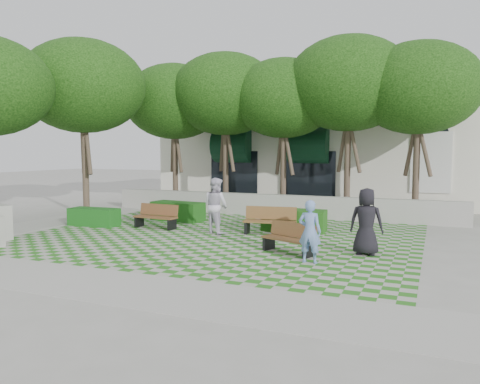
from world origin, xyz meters
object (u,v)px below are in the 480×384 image
at_px(bench_east, 289,239).
at_px(hedge_west, 94,217).
at_px(bench_mid, 270,221).
at_px(person_white, 216,206).
at_px(hedge_midright, 294,220).
at_px(person_blue, 310,232).
at_px(bench_west, 156,217).
at_px(hedge_midleft, 178,211).
at_px(person_dark, 366,222).

xyz_separation_m(bench_east, hedge_west, (-7.87, 1.67, -0.07)).
xyz_separation_m(bench_mid, person_white, (-1.70, -0.52, 0.49)).
xyz_separation_m(hedge_midright, person_white, (-2.26, -1.38, 0.55)).
relative_size(hedge_midright, person_white, 1.15).
bearing_deg(hedge_midright, person_blue, -68.98).
bearing_deg(bench_east, bench_west, -177.69).
relative_size(bench_east, bench_west, 0.99).
bearing_deg(hedge_midright, hedge_west, -166.44).
height_order(hedge_west, person_blue, person_blue).
distance_m(bench_east, bench_mid, 2.88).
distance_m(hedge_midleft, person_blue, 8.03).
bearing_deg(hedge_midleft, hedge_west, -134.08).
distance_m(bench_mid, hedge_midleft, 4.51).
bearing_deg(bench_west, bench_east, -17.20).
bearing_deg(bench_mid, bench_west, 176.66).
height_order(hedge_midleft, person_blue, person_blue).
xyz_separation_m(person_blue, person_dark, (1.13, 1.43, 0.11)).
height_order(bench_mid, person_dark, person_dark).
bearing_deg(person_white, person_blue, 165.31).
bearing_deg(hedge_midright, bench_mid, -123.09).
distance_m(bench_east, bench_west, 5.88).
xyz_separation_m(hedge_midleft, person_white, (2.59, -1.93, 0.55)).
bearing_deg(person_white, person_dark, -174.19).
distance_m(hedge_west, person_dark, 9.84).
relative_size(bench_mid, person_dark, 1.00).
xyz_separation_m(hedge_midleft, person_dark, (7.59, -3.32, 0.51)).
bearing_deg(person_white, bench_east, 168.90).
bearing_deg(hedge_midleft, hedge_midright, -6.45).
bearing_deg(person_blue, bench_west, -23.29).
bearing_deg(bench_mid, person_blue, -65.99).
bearing_deg(bench_mid, hedge_midleft, 152.82).
bearing_deg(person_blue, bench_mid, -55.09).
distance_m(hedge_midleft, person_white, 3.27).
relative_size(hedge_midright, hedge_west, 1.16).
bearing_deg(person_blue, bench_east, -46.01).
distance_m(bench_east, person_dark, 2.04).
bearing_deg(bench_mid, person_white, -172.04).
height_order(person_blue, person_white, person_white).
relative_size(bench_east, person_blue, 1.05).
height_order(hedge_midleft, hedge_west, hedge_midleft).
relative_size(hedge_midright, hedge_midleft, 1.01).
height_order(bench_west, hedge_west, bench_west).
bearing_deg(person_blue, hedge_midright, -67.09).
height_order(bench_east, hedge_midright, bench_east).
height_order(person_dark, person_white, person_white).
bearing_deg(bench_mid, person_dark, -39.13).
distance_m(bench_east, person_white, 3.73).
relative_size(bench_east, hedge_west, 0.88).
distance_m(bench_west, hedge_midleft, 1.82).
relative_size(bench_east, person_white, 0.88).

